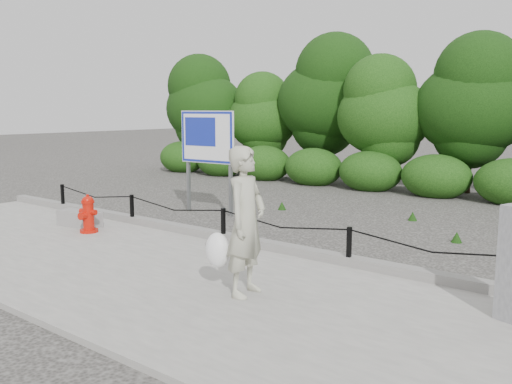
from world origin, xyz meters
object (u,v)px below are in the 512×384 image
object	(u,v)px
pedestrian	(244,223)
advertising_sign	(207,142)
concrete_block	(79,219)
fire_hydrant	(88,214)

from	to	relation	value
pedestrian	advertising_sign	size ratio (longest dim) A/B	0.79
pedestrian	concrete_block	world-z (taller)	pedestrian
fire_hydrant	concrete_block	bearing A→B (deg)	150.18
fire_hydrant	pedestrian	world-z (taller)	pedestrian
fire_hydrant	advertising_sign	xyz separation A→B (m)	(0.25, 3.08, 1.25)
fire_hydrant	pedestrian	size ratio (longest dim) A/B	0.39
pedestrian	concrete_block	xyz separation A→B (m)	(-5.16, 1.08, -0.76)
fire_hydrant	concrete_block	xyz separation A→B (m)	(-0.60, 0.21, -0.20)
advertising_sign	fire_hydrant	bearing A→B (deg)	-98.73
fire_hydrant	advertising_sign	bearing A→B (deg)	74.69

